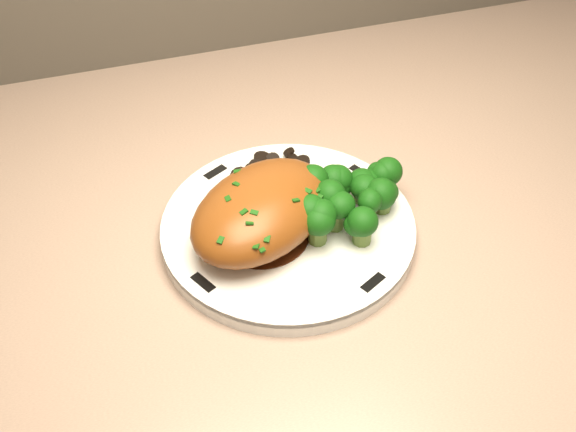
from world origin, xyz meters
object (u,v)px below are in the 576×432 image
object	(u,v)px
counter	(458,396)
plate	(288,230)
chicken_breast	(267,210)
broccoli_florets	(346,199)

from	to	relation	value
counter	plate	size ratio (longest dim) A/B	9.25
plate	chicken_breast	xyz separation A→B (m)	(-0.02, -0.01, 0.04)
counter	chicken_breast	distance (m)	0.60
plate	broccoli_florets	xyz separation A→B (m)	(0.05, -0.01, 0.03)
counter	broccoli_florets	distance (m)	0.56
broccoli_florets	chicken_breast	bearing A→B (deg)	178.89
plate	broccoli_florets	distance (m)	0.06
plate	chicken_breast	world-z (taller)	chicken_breast
plate	broccoli_florets	bearing A→B (deg)	-7.29
counter	broccoli_florets	xyz separation A→B (m)	(-0.23, -0.05, 0.51)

